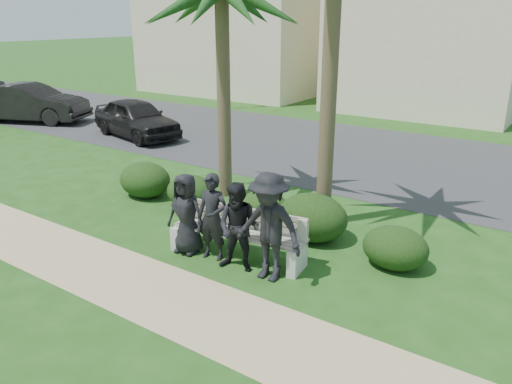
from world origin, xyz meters
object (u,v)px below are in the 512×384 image
car_a (136,118)px  man_a (186,214)px  man_b (213,217)px  man_d (269,227)px  car_b (30,103)px  park_bench (238,237)px  street_lamp (221,45)px  man_c (239,228)px

car_a → man_a: bearing=-115.0°
man_b → man_d: 1.26m
man_b → car_b: bearing=147.7°
park_bench → car_a: size_ratio=0.64×
car_a → car_b: bearing=108.1°
man_b → park_bench: bearing=24.8°
car_b → man_b: bearing=-134.3°
man_a → car_b: bearing=152.8°
park_bench → car_b: size_ratio=0.55×
man_b → car_a: man_b is taller
park_bench → car_a: bearing=138.7°
street_lamp → car_b: street_lamp is taller
man_b → car_a: size_ratio=0.40×
man_b → man_c: (0.65, -0.10, -0.01)m
park_bench → man_d: man_d is taller
man_a → man_c: man_c is taller
park_bench → man_d: 1.09m
street_lamp → park_bench: size_ratio=1.64×
man_a → car_a: (-7.86, 6.06, -0.07)m
man_c → man_d: 0.61m
street_lamp → man_c: street_lamp is taller
street_lamp → car_a: bearing=-80.8°
man_c → car_a: man_c is taller
street_lamp → man_c: bearing=-50.9°
street_lamp → man_b: 15.67m
man_c → man_a: bearing=165.8°
man_b → street_lamp: bearing=116.2°
man_c → car_a: 10.92m
car_b → man_a: bearing=-135.4°
street_lamp → man_d: bearing=-49.2°
park_bench → man_b: bearing=-152.2°
car_b → park_bench: bearing=-132.9°
man_d → car_b: bearing=159.8°
man_d → car_b: size_ratio=0.40×
car_a → man_d: bearing=-109.4°
car_a → street_lamp: bearing=21.9°
man_b → man_c: 0.66m
street_lamp → park_bench: street_lamp is taller
car_b → man_c: bearing=-133.8°
man_c → car_b: (-14.79, 5.53, -0.01)m
man_c → park_bench: bearing=114.8°
park_bench → man_a: 1.05m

